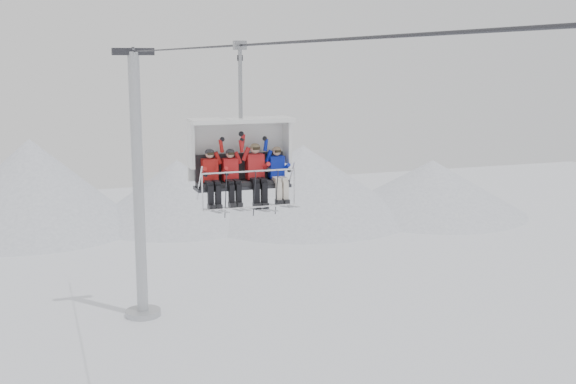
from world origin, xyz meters
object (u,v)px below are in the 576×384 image
object	(u,v)px
chairlift_carrier	(240,152)
skier_center_left	(231,175)
lift_tower_right	(139,205)
skier_center_right	(256,172)
skier_far_left	(211,176)
skier_far_right	(278,173)

from	to	relation	value
chairlift_carrier	skier_center_left	xyz separation A→B (m)	(-0.31, -0.32, -0.53)
lift_tower_right	skier_center_right	distance (m)	19.26
lift_tower_right	skier_far_left	distance (m)	19.28
lift_tower_right	skier_far_left	world-z (taller)	lift_tower_right
skier_far_right	chairlift_carrier	bearing A→B (deg)	160.33
skier_center_left	skier_far_right	distance (m)	1.20
skier_center_right	chairlift_carrier	bearing A→B (deg)	137.42
chairlift_carrier	skier_center_right	size ratio (longest dim) A/B	2.36
skier_center_left	skier_far_left	bearing A→B (deg)	179.63
skier_center_left	skier_far_right	world-z (taller)	skier_far_right
chairlift_carrier	skier_center_right	world-z (taller)	chairlift_carrier
skier_center_right	skier_far_right	world-z (taller)	skier_center_right
lift_tower_right	skier_center_left	world-z (taller)	lift_tower_right
skier_center_right	skier_center_left	bearing A→B (deg)	-178.67
lift_tower_right	skier_far_right	world-z (taller)	lift_tower_right
skier_center_right	skier_far_left	bearing A→B (deg)	-179.42
chairlift_carrier	skier_far_right	world-z (taller)	chairlift_carrier
lift_tower_right	skier_far_right	xyz separation A→B (m)	(0.90, -18.75, 4.40)
lift_tower_right	skier_center_right	world-z (taller)	lift_tower_right
chairlift_carrier	skier_center_right	xyz separation A→B (m)	(0.33, -0.31, -0.48)
skier_far_left	skier_center_left	distance (m)	0.51
skier_far_left	skier_center_left	bearing A→B (deg)	-0.37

